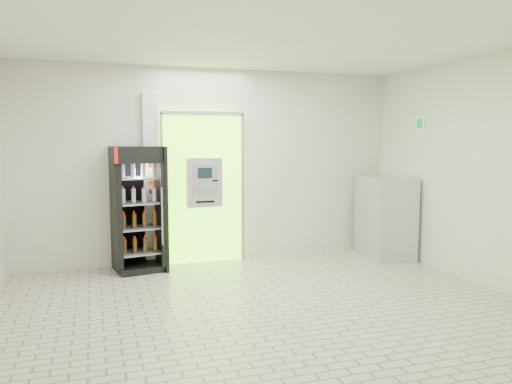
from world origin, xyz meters
name	(u,v)px	position (x,y,z in m)	size (l,w,h in m)	color
ground	(266,309)	(0.00, 0.00, 0.00)	(6.00, 6.00, 0.00)	#BEB49E
room_shell	(267,145)	(0.00, 0.00, 1.84)	(6.00, 6.00, 6.00)	silver
atm_assembly	(203,187)	(-0.20, 2.41, 1.17)	(1.30, 0.24, 2.33)	#76FC17
pillar	(151,180)	(-0.98, 2.45, 1.30)	(0.22, 0.11, 2.60)	silver
beverage_cooler	(139,211)	(-1.20, 2.20, 0.87)	(0.77, 0.73, 1.81)	black
steel_cabinet	(385,217)	(2.66, 1.79, 0.65)	(0.76, 1.05, 1.31)	#AFB2B7
exit_sign	(420,125)	(2.99, 1.40, 2.12)	(0.02, 0.22, 0.26)	white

